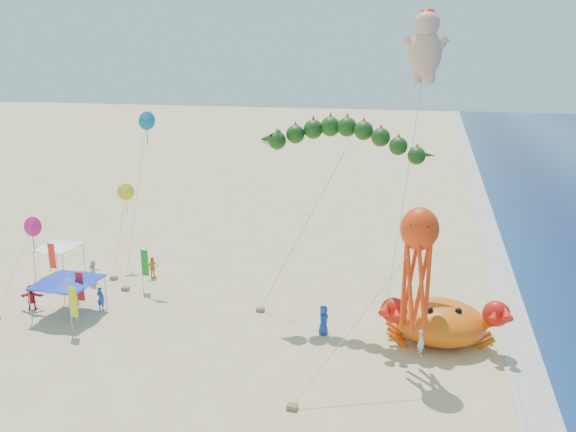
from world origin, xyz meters
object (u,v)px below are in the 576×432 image
Objects in this scene: dragon_kite at (342,143)px; canopy_white at (58,244)px; cherub_kite at (426,45)px; canopy_blue at (67,279)px; crab_inflatable at (440,321)px; octopus_kite at (417,260)px.

canopy_white is (-21.64, 1.46, -8.63)m from dragon_kite.
cherub_kite reaches higher than canopy_blue.
cherub_kite is (-1.99, 7.72, 15.39)m from crab_inflatable.
octopus_kite is (-1.43, -3.21, 4.73)m from crab_inflatable.
dragon_kite reaches higher than octopus_kite.
dragon_kite reaches higher than canopy_blue.
crab_inflatable is 0.58× the size of dragon_kite.
cherub_kite is 29.90m from canopy_white.
octopus_kite is (0.56, -10.93, -10.67)m from cherub_kite.
crab_inflatable is at bearing 65.95° from octopus_kite.
canopy_white is at bearing 172.68° from crab_inflatable.
crab_inflatable is at bearing 5.63° from canopy_blue.
crab_inflatable is at bearing -75.54° from cherub_kite.
dragon_kite reaches higher than canopy_white.
octopus_kite reaches higher than canopy_blue.
cherub_kite is 27.25m from canopy_blue.
octopus_kite is 2.31× the size of canopy_blue.
crab_inflatable is 2.33× the size of canopy_white.
crab_inflatable is 28.16m from canopy_white.
crab_inflatable is 17.34m from cherub_kite.
canopy_white is (-26.48, 6.80, -3.65)m from octopus_kite.
canopy_blue is (-16.66, -4.39, -8.62)m from dragon_kite.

